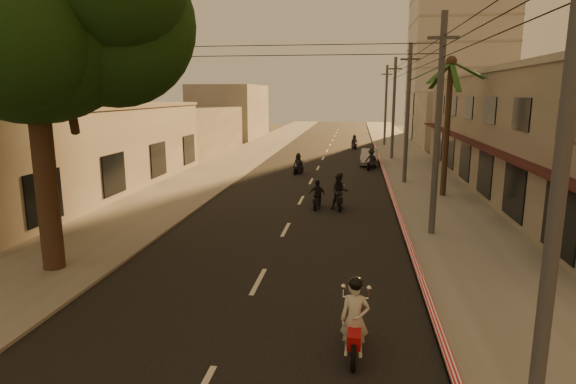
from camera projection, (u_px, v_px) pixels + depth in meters
name	position (u px, v px, depth m)	size (l,w,h in m)	color
ground	(244.00, 309.00, 13.33)	(160.00, 160.00, 0.00)	#383023
road	(311.00, 181.00, 32.73)	(10.00, 140.00, 0.02)	black
sidewalk_right	(424.00, 183.00, 31.70)	(5.00, 140.00, 0.12)	slate
sidewalk_left	(205.00, 178.00, 33.75)	(5.00, 140.00, 0.12)	slate
curb_stripe	(393.00, 198.00, 27.17)	(0.20, 60.00, 0.20)	red
shophouse_row	(546.00, 132.00, 28.16)	(8.80, 34.20, 7.30)	gray
left_building	(66.00, 150.00, 28.30)	(8.20, 24.20, 5.20)	#A8A298
distant_tower	(460.00, 30.00, 62.67)	(12.10, 12.10, 28.00)	#B7B5B2
broadleaf_tree	(43.00, 6.00, 14.62)	(9.60, 8.70, 12.10)	black
palm_tree	(451.00, 70.00, 26.33)	(5.00, 5.00, 8.20)	black
utility_poles	(409.00, 83.00, 30.58)	(1.20, 48.26, 9.00)	#38383A
filler_right	(455.00, 119.00, 54.48)	(8.00, 14.00, 6.00)	#A8A298
filler_left_near	(184.00, 131.00, 47.79)	(8.00, 14.00, 4.40)	#A8A298
filler_left_far	(230.00, 112.00, 64.99)	(8.00, 14.00, 7.00)	#A8A298
scooter_red	(355.00, 321.00, 10.84)	(0.73, 1.94, 1.91)	black
scooter_mid_a	(339.00, 193.00, 24.70)	(1.01, 1.98, 1.95)	black
scooter_mid_b	(317.00, 195.00, 24.85)	(0.95, 1.59, 1.56)	black
scooter_far_a	(298.00, 164.00, 35.63)	(1.01, 1.57, 1.59)	black
scooter_far_b	(371.00, 160.00, 37.54)	(1.50, 1.69, 1.75)	black
parked_car	(369.00, 157.00, 40.27)	(1.59, 4.00, 1.30)	#999CA1
scooter_far_c	(354.00, 143.00, 51.62)	(1.02, 1.55, 1.57)	black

